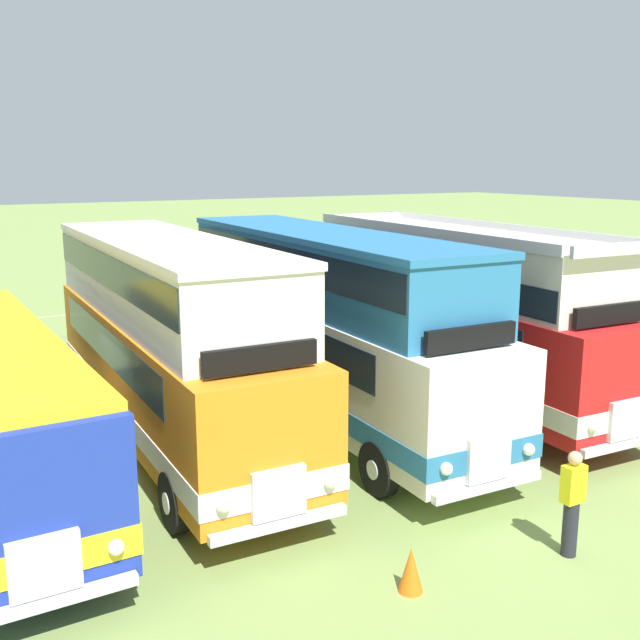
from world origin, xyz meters
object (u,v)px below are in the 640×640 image
cone_mid_row (411,570)px  marshal_person (572,503)px  bus_fifth_in_row (325,317)px  bus_fourth_in_row (168,333)px  bus_sixth_in_row (456,308)px

cone_mid_row → marshal_person: 2.85m
bus_fifth_in_row → marshal_person: bearing=-89.9°
bus_fourth_in_row → bus_fifth_in_row: 3.75m
bus_fifth_in_row → cone_mid_row: bus_fifth_in_row is taller
bus_sixth_in_row → marshal_person: bearing=-117.4°
bus_fourth_in_row → marshal_person: size_ratio=6.38×
bus_sixth_in_row → marshal_person: (-3.73, -7.20, -1.47)m
bus_fifth_in_row → marshal_person: size_ratio=6.79×
cone_mid_row → bus_sixth_in_row: bearing=46.1°
bus_fourth_in_row → marshal_person: bearing=-64.1°
marshal_person → cone_mid_row: bearing=171.0°
bus_fourth_in_row → bus_fifth_in_row: (3.75, -0.24, 0.00)m
bus_sixth_in_row → cone_mid_row: bearing=-133.9°
bus_fifth_in_row → bus_fourth_in_row: bearing=176.3°
cone_mid_row → bus_fourth_in_row: bearing=97.8°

